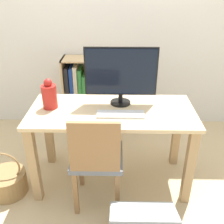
# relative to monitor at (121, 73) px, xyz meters

# --- Properties ---
(ground_plane) EXTENTS (10.00, 10.00, 0.00)m
(ground_plane) POSITION_rel_monitor_xyz_m (-0.07, -0.13, -1.00)
(ground_plane) COLOR #CCB284
(wall_back) EXTENTS (8.00, 0.05, 2.60)m
(wall_back) POSITION_rel_monitor_xyz_m (-0.07, 1.01, 0.30)
(wall_back) COLOR silver
(wall_back) RESTS_ON ground_plane
(desk) EXTENTS (1.36, 0.62, 0.73)m
(desk) POSITION_rel_monitor_xyz_m (-0.07, -0.13, -0.41)
(desk) COLOR #D8BC8C
(desk) RESTS_ON ground_plane
(monitor) EXTENTS (0.59, 0.17, 0.48)m
(monitor) POSITION_rel_monitor_xyz_m (0.00, 0.00, 0.00)
(monitor) COLOR black
(monitor) RESTS_ON desk
(keyboard) EXTENTS (0.37, 0.12, 0.02)m
(keyboard) POSITION_rel_monitor_xyz_m (-0.00, -0.22, -0.26)
(keyboard) COLOR silver
(keyboard) RESTS_ON desk
(vase) EXTENTS (0.12, 0.12, 0.25)m
(vase) POSITION_rel_monitor_xyz_m (-0.58, -0.09, -0.16)
(vase) COLOR #B2231E
(vase) RESTS_ON desk
(chair) EXTENTS (0.40, 0.40, 0.86)m
(chair) POSITION_rel_monitor_xyz_m (-0.18, -0.43, -0.53)
(chair) COLOR slate
(chair) RESTS_ON ground_plane
(bookshelf) EXTENTS (0.77, 0.28, 0.89)m
(bookshelf) POSITION_rel_monitor_xyz_m (-0.40, 0.83, -0.54)
(bookshelf) COLOR tan
(bookshelf) RESTS_ON ground_plane
(basket) EXTENTS (0.33, 0.33, 0.42)m
(basket) POSITION_rel_monitor_xyz_m (-0.98, -0.31, -0.89)
(basket) COLOR #997547
(basket) RESTS_ON ground_plane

